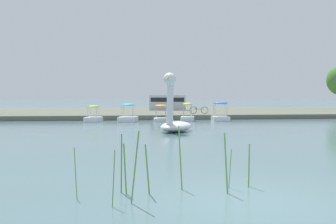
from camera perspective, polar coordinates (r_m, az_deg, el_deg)
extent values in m
plane|color=slate|center=(8.64, 10.99, -11.96)|extent=(567.04, 567.04, 0.00)
cube|color=#5B6051|center=(49.32, -4.33, 0.02)|extent=(133.75, 27.42, 0.43)
ellipsoid|color=white|center=(24.09, 1.17, -2.07)|extent=(2.90, 3.50, 0.61)
cylinder|color=white|center=(23.09, 0.30, 1.45)|extent=(0.60, 0.67, 2.63)
sphere|color=white|center=(23.03, 0.22, 4.70)|extent=(0.98, 0.98, 0.72)
cone|color=yellow|center=(22.76, -0.04, 4.73)|extent=(0.55, 0.56, 0.40)
cube|color=white|center=(34.65, 7.41, -0.94)|extent=(1.61, 2.39, 0.41)
ellipsoid|color=blue|center=(34.60, 7.42, 1.28)|extent=(1.40, 1.46, 0.20)
cylinder|color=#B7B7BF|center=(35.07, 6.49, 0.37)|extent=(0.04, 0.04, 1.14)
cylinder|color=#B7B7BF|center=(35.21, 8.10, 0.37)|extent=(0.04, 0.04, 1.14)
cylinder|color=#B7B7BF|center=(34.02, 6.71, 0.31)|extent=(0.04, 0.04, 1.14)
cylinder|color=#B7B7BF|center=(34.16, 8.37, 0.31)|extent=(0.04, 0.04, 1.14)
cube|color=white|center=(34.39, 2.77, -0.98)|extent=(1.48, 2.05, 0.38)
ellipsoid|color=yellow|center=(34.34, 2.77, 1.16)|extent=(1.01, 1.14, 0.20)
cylinder|color=#B7B7BF|center=(34.77, 2.27, 0.27)|extent=(0.04, 0.04, 1.09)
cylinder|color=#B7B7BF|center=(34.73, 3.34, 0.27)|extent=(0.04, 0.04, 1.09)
cylinder|color=#B7B7BF|center=(33.99, 2.19, 0.23)|extent=(0.04, 0.04, 1.09)
cylinder|color=#B7B7BF|center=(33.95, 3.28, 0.22)|extent=(0.04, 0.04, 1.09)
cube|color=white|center=(33.88, -1.03, -1.09)|extent=(1.39, 1.93, 0.29)
ellipsoid|color=orange|center=(33.83, -1.03, 0.89)|extent=(1.16, 1.28, 0.20)
cylinder|color=#B7B7BF|center=(34.32, -1.66, 0.05)|extent=(0.04, 0.04, 1.03)
cylinder|color=#B7B7BF|center=(34.29, -0.33, 0.05)|extent=(0.04, 0.04, 1.03)
cylinder|color=#B7B7BF|center=(33.41, -1.75, 0.00)|extent=(0.04, 0.04, 1.03)
cylinder|color=#B7B7BF|center=(33.37, -0.38, -0.01)|extent=(0.04, 0.04, 1.03)
cube|color=white|center=(33.50, -5.68, -1.03)|extent=(1.81, 2.42, 0.42)
ellipsoid|color=#2DB7D1|center=(33.45, -5.69, 1.04)|extent=(1.30, 1.26, 0.20)
cylinder|color=#B7B7BF|center=(33.96, -6.30, 0.21)|extent=(0.04, 0.04, 1.00)
cylinder|color=#B7B7BF|center=(33.82, -4.82, 0.21)|extent=(0.04, 0.04, 1.00)
cylinder|color=#B7B7BF|center=(33.12, -6.56, 0.16)|extent=(0.04, 0.04, 1.00)
cylinder|color=#B7B7BF|center=(32.97, -5.05, 0.15)|extent=(0.04, 0.04, 1.00)
cube|color=white|center=(33.83, -10.52, -1.04)|extent=(1.49, 2.27, 0.40)
ellipsoid|color=#8CCC38|center=(33.78, -10.53, 0.78)|extent=(1.07, 1.30, 0.20)
cylinder|color=#B7B7BF|center=(34.33, -10.94, 0.07)|extent=(0.04, 0.04, 0.87)
cylinder|color=#B7B7BF|center=(34.18, -9.77, 0.07)|extent=(0.04, 0.04, 0.87)
cylinder|color=#B7B7BF|center=(33.42, -11.30, 0.01)|extent=(0.04, 0.04, 0.87)
cylinder|color=#B7B7BF|center=(33.26, -10.09, 0.01)|extent=(0.04, 0.04, 0.87)
torus|color=black|center=(38.85, 5.20, 0.25)|extent=(0.69, 0.12, 0.69)
torus|color=black|center=(38.76, 3.58, 0.25)|extent=(0.69, 0.12, 0.69)
cube|color=#1E59A5|center=(38.79, 4.39, 0.42)|extent=(0.99, 0.16, 0.04)
cylinder|color=#1E59A5|center=(38.77, 4.07, 0.56)|extent=(0.03, 0.03, 0.29)
cube|color=silver|center=(49.44, -0.04, 1.34)|extent=(4.65, 2.56, 1.82)
cube|color=black|center=(49.44, -0.04, 1.76)|extent=(4.31, 2.54, 0.51)
cylinder|color=#669942|center=(7.89, -7.71, -9.30)|extent=(0.07, 0.16, 1.07)
cylinder|color=#669942|center=(7.92, -4.68, -7.80)|extent=(0.17, 0.22, 1.46)
cylinder|color=#669942|center=(9.46, 8.78, -7.88)|extent=(0.05, 0.09, 0.91)
cylinder|color=#669942|center=(8.90, 8.21, -7.17)|extent=(0.10, 0.06, 1.33)
cylinder|color=#669942|center=(8.69, -2.95, -8.08)|extent=(0.13, 0.19, 1.11)
cylinder|color=#669942|center=(8.65, -12.95, -8.39)|extent=(0.08, 0.16, 1.05)
cylinder|color=#669942|center=(8.90, -6.61, -7.24)|extent=(0.04, 0.13, 1.30)
cylinder|color=#669942|center=(8.85, -6.10, -7.98)|extent=(0.08, 0.07, 1.09)
cylinder|color=#669942|center=(9.21, 1.76, -6.46)|extent=(0.08, 0.17, 1.44)
cylinder|color=#669942|center=(9.65, 11.39, -7.40)|extent=(0.05, 0.05, 1.01)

